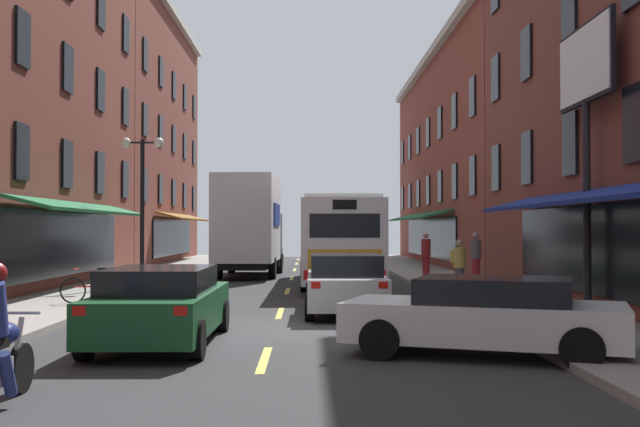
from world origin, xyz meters
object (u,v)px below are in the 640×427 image
(street_lamp_twin, at_px, (142,203))
(pedestrian_far, at_px, (476,257))
(pedestrian_near, at_px, (459,266))
(transit_bus, at_px, (338,240))
(billboard_sign, at_px, (586,90))
(sedan_far, at_px, (345,284))
(pedestrian_mid, at_px, (426,255))
(sedan_near, at_px, (486,315))
(sedan_rear, at_px, (161,304))
(bicycle_near, at_px, (94,289))
(sedan_mid, at_px, (264,253))
(box_truck, at_px, (250,226))

(street_lamp_twin, bearing_deg, pedestrian_far, 4.82)
(pedestrian_near, distance_m, street_lamp_twin, 10.63)
(transit_bus, distance_m, pedestrian_near, 6.83)
(billboard_sign, bearing_deg, street_lamp_twin, 145.77)
(sedan_far, height_order, pedestrian_mid, pedestrian_mid)
(pedestrian_mid, bearing_deg, pedestrian_near, -53.82)
(transit_bus, bearing_deg, sedan_near, -83.69)
(billboard_sign, relative_size, sedan_rear, 1.40)
(sedan_near, xyz_separation_m, pedestrian_far, (2.98, 14.18, 0.40))
(sedan_far, height_order, bicycle_near, sedan_far)
(sedan_far, xyz_separation_m, bicycle_near, (-6.34, 1.28, -0.22))
(sedan_mid, bearing_deg, bicycle_near, -97.72)
(box_truck, xyz_separation_m, pedestrian_mid, (7.04, -3.23, -1.10))
(billboard_sign, xyz_separation_m, sedan_mid, (-8.79, 24.55, -4.48))
(sedan_far, distance_m, bicycle_near, 6.48)
(sedan_mid, distance_m, pedestrian_near, 20.99)
(billboard_sign, height_order, transit_bus, billboard_sign)
(pedestrian_near, bearing_deg, bicycle_near, -5.82)
(box_truck, bearing_deg, billboard_sign, -59.69)
(pedestrian_mid, relative_size, pedestrian_far, 0.99)
(sedan_mid, relative_size, pedestrian_far, 2.42)
(bicycle_near, xyz_separation_m, pedestrian_near, (9.82, 2.48, 0.47))
(sedan_near, height_order, pedestrian_near, pedestrian_near)
(billboard_sign, height_order, box_truck, billboard_sign)
(pedestrian_mid, bearing_deg, sedan_rear, -76.85)
(sedan_mid, height_order, sedan_far, sedan_mid)
(box_truck, bearing_deg, bicycle_near, -102.83)
(transit_bus, bearing_deg, street_lamp_twin, -158.85)
(pedestrian_near, bearing_deg, sedan_near, 61.17)
(billboard_sign, xyz_separation_m, sedan_rear, (-8.95, -3.79, -4.51))
(sedan_near, bearing_deg, pedestrian_mid, 84.34)
(pedestrian_far, bearing_deg, billboard_sign, 6.01)
(pedestrian_near, relative_size, pedestrian_far, 0.89)
(billboard_sign, xyz_separation_m, pedestrian_near, (-2.00, 4.69, -4.24))
(sedan_rear, bearing_deg, billboard_sign, 22.94)
(transit_bus, bearing_deg, billboard_sign, -63.68)
(sedan_near, bearing_deg, transit_bus, 96.31)
(sedan_near, bearing_deg, street_lamp_twin, 122.33)
(sedan_far, relative_size, bicycle_near, 2.49)
(box_truck, xyz_separation_m, bicycle_near, (-2.95, -12.96, -1.65))
(transit_bus, relative_size, pedestrian_mid, 6.60)
(box_truck, xyz_separation_m, pedestrian_near, (6.87, -10.48, -1.18))
(transit_bus, relative_size, pedestrian_far, 6.53)
(transit_bus, distance_m, bicycle_near, 10.75)
(sedan_near, distance_m, sedan_rear, 5.59)
(sedan_rear, distance_m, bicycle_near, 6.65)
(transit_bus, height_order, pedestrian_near, transit_bus)
(transit_bus, height_order, pedestrian_mid, transit_bus)
(transit_bus, distance_m, sedan_far, 9.77)
(pedestrian_mid, bearing_deg, sedan_near, -58.15)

